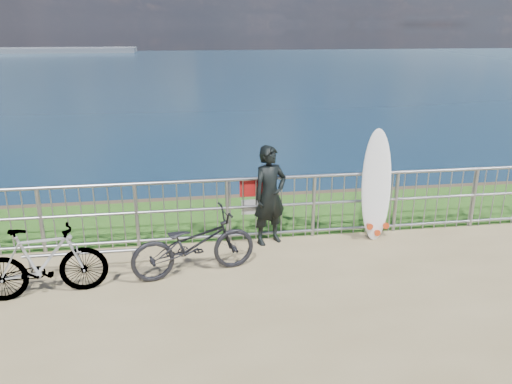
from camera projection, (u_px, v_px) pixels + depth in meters
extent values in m
plane|color=#245216|center=(248.00, 216.00, 9.70)|extent=(120.00, 120.00, 0.00)
cube|color=brown|center=(242.00, 298.00, 11.62)|extent=(120.00, 0.30, 5.00)
plane|color=#19344C|center=(186.00, 73.00, 93.12)|extent=(260.00, 260.00, 0.00)
cube|color=#565E68|center=(24.00, 50.00, 158.93)|extent=(70.00, 12.00, 1.50)
cylinder|color=gray|center=(257.00, 179.00, 8.32)|extent=(10.00, 0.06, 0.06)
cylinder|color=gray|center=(257.00, 206.00, 8.48)|extent=(10.00, 0.05, 0.05)
cylinder|color=gray|center=(257.00, 234.00, 8.64)|extent=(10.00, 0.05, 0.05)
cylinder|color=gray|center=(41.00, 221.00, 8.00)|extent=(0.06, 0.06, 1.10)
cylinder|color=gray|center=(137.00, 216.00, 8.21)|extent=(0.06, 0.06, 1.10)
cylinder|color=gray|center=(227.00, 211.00, 8.42)|extent=(0.06, 0.06, 1.10)
cylinder|color=gray|center=(314.00, 206.00, 8.64)|extent=(0.06, 0.06, 1.10)
cylinder|color=gray|center=(396.00, 202.00, 8.85)|extent=(0.06, 0.06, 1.10)
cylinder|color=gray|center=(474.00, 198.00, 9.06)|extent=(0.06, 0.06, 1.10)
cube|color=red|center=(252.00, 188.00, 8.42)|extent=(0.42, 0.02, 0.30)
cube|color=white|center=(252.00, 188.00, 8.42)|extent=(0.38, 0.01, 0.08)
cube|color=white|center=(252.00, 207.00, 8.53)|extent=(0.36, 0.02, 0.26)
imported|color=black|center=(270.00, 195.00, 8.29)|extent=(0.72, 0.61, 1.69)
ellipsoid|color=white|center=(376.00, 184.00, 8.50)|extent=(0.59, 0.54, 1.90)
cone|color=#BF3814|center=(368.00, 225.00, 8.59)|extent=(0.11, 0.21, 0.11)
cone|color=#BF3814|center=(384.00, 224.00, 8.63)|extent=(0.11, 0.21, 0.11)
cone|color=#BF3814|center=(375.00, 231.00, 8.65)|extent=(0.11, 0.21, 0.11)
imported|color=black|center=(194.00, 244.00, 7.32)|extent=(1.95, 1.04, 0.97)
imported|color=black|center=(42.00, 262.00, 6.71)|extent=(1.74, 0.71, 1.01)
cylinder|color=gray|center=(82.00, 253.00, 7.38)|extent=(1.68, 0.05, 0.05)
cylinder|color=gray|center=(31.00, 267.00, 7.33)|extent=(0.04, 0.04, 0.33)
cylinder|color=gray|center=(134.00, 260.00, 7.54)|extent=(0.04, 0.04, 0.33)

